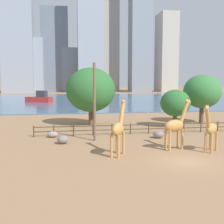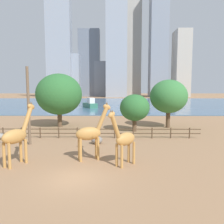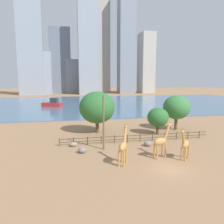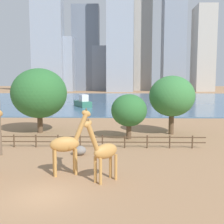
# 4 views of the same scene
# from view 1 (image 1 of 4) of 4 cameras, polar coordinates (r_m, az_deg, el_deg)

# --- Properties ---
(ground_plane) EXTENTS (400.00, 400.00, 0.00)m
(ground_plane) POSITION_cam_1_polar(r_m,az_deg,el_deg) (100.97, -3.78, 2.60)
(ground_plane) COLOR #9E7551
(harbor_water) EXTENTS (180.00, 86.00, 0.20)m
(harbor_water) POSITION_cam_1_polar(r_m,az_deg,el_deg) (97.98, -3.62, 2.55)
(harbor_water) COLOR #476B8C
(harbor_water) RESTS_ON ground
(giraffe_tall) EXTENTS (3.08, 1.61, 4.82)m
(giraffe_tall) POSITION_cam_1_polar(r_m,az_deg,el_deg) (26.57, 12.81, -2.64)
(giraffe_tall) COLOR #C18C47
(giraffe_tall) RESTS_ON ground
(giraffe_companion) EXTENTS (2.41, 2.36, 4.47)m
(giraffe_companion) POSITION_cam_1_polar(r_m,az_deg,el_deg) (26.48, 19.45, -3.23)
(giraffe_companion) COLOR #C18C47
(giraffe_companion) RESTS_ON ground
(giraffe_young) EXTENTS (2.01, 3.10, 4.89)m
(giraffe_young) POSITION_cam_1_polar(r_m,az_deg,el_deg) (23.82, 1.29, -3.40)
(giraffe_young) COLOR #C18C47
(giraffe_young) RESTS_ON ground
(utility_pole) EXTENTS (0.28, 0.28, 8.23)m
(utility_pole) POSITION_cam_1_polar(r_m,az_deg,el_deg) (29.54, -3.58, 2.01)
(utility_pole) COLOR brown
(utility_pole) RESTS_ON ground
(boulder_near_fence) EXTENTS (1.20, 1.12, 0.84)m
(boulder_near_fence) POSITION_cam_1_polar(r_m,az_deg,el_deg) (31.77, 9.42, -4.50)
(boulder_near_fence) COLOR gray
(boulder_near_fence) RESTS_ON ground
(boulder_by_pole) EXTENTS (1.18, 0.92, 0.69)m
(boulder_by_pole) POSITION_cam_1_polar(r_m,az_deg,el_deg) (32.40, -11.94, -4.47)
(boulder_by_pole) COLOR gray
(boulder_by_pole) RESTS_ON ground
(boulder_small) EXTENTS (1.15, 1.15, 0.86)m
(boulder_small) POSITION_cam_1_polar(r_m,az_deg,el_deg) (28.97, -9.96, -5.52)
(boulder_small) COLOR gray
(boulder_small) RESTS_ON ground
(enclosure_fence) EXTENTS (26.12, 0.14, 1.30)m
(enclosure_fence) POSITION_cam_1_polar(r_m,az_deg,el_deg) (34.00, 6.24, -3.16)
(enclosure_fence) COLOR #4C3826
(enclosure_fence) RESTS_ON ground
(tree_left_large) EXTENTS (5.63, 5.63, 7.33)m
(tree_left_large) POSITION_cam_1_polar(r_m,az_deg,el_deg) (44.51, 17.86, 3.96)
(tree_left_large) COLOR brown
(tree_left_large) RESTS_ON ground
(tree_center_broad) EXTENTS (4.11, 4.11, 5.19)m
(tree_center_broad) POSITION_cam_1_polar(r_m,az_deg,el_deg) (39.66, 12.73, 1.76)
(tree_center_broad) COLOR brown
(tree_center_broad) RESTS_ON ground
(tree_right_tall) EXTENTS (7.06, 7.06, 8.27)m
(tree_right_tall) POSITION_cam_1_polar(r_m,az_deg,el_deg) (40.49, -4.35, 4.49)
(tree_right_tall) COLOR brown
(tree_right_tall) RESTS_ON ground
(boat_ferry) EXTENTS (5.25, 7.25, 3.02)m
(boat_ferry) POSITION_cam_1_polar(r_m,az_deg,el_deg) (73.76, -5.48, 2.22)
(boat_ferry) COLOR #337259
(boat_ferry) RESTS_ON harbor_water
(boat_sailboat) EXTENTS (8.30, 5.95, 3.45)m
(boat_sailboat) POSITION_cam_1_polar(r_m,az_deg,el_deg) (86.43, -14.49, 2.73)
(boat_sailboat) COLOR #B22D28
(boat_sailboat) RESTS_ON harbor_water
(skyline_tower_needle) EXTENTS (14.83, 8.20, 69.84)m
(skyline_tower_needle) POSITION_cam_1_polar(r_m,az_deg,el_deg) (166.30, -4.35, 16.07)
(skyline_tower_needle) COLOR #939EAD
(skyline_tower_needle) RESTS_ON ground
(skyline_block_central) EXTENTS (10.70, 15.71, 48.81)m
(skyline_block_central) POSITION_cam_1_polar(r_m,az_deg,el_deg) (184.96, 10.98, 11.68)
(skyline_block_central) COLOR #B7B2A8
(skyline_block_central) RESTS_ON ground
(skyline_tower_glass) EXTENTS (9.25, 10.96, 31.25)m
(skyline_tower_glass) POSITION_cam_1_polar(r_m,az_deg,el_deg) (172.58, -15.19, 9.06)
(skyline_tower_glass) COLOR #939EAD
(skyline_tower_glass) RESTS_ON ground
(skyline_block_left) EXTENTS (12.57, 11.86, 82.26)m
(skyline_block_left) POSITION_cam_1_polar(r_m,az_deg,el_deg) (178.78, 5.79, 17.38)
(skyline_block_left) COLOR gray
(skyline_block_left) RESTS_ON ground
(skyline_block_right) EXTENTS (11.02, 14.10, 78.21)m
(skyline_block_right) POSITION_cam_1_polar(r_m,az_deg,el_deg) (190.46, -0.54, 16.09)
(skyline_block_right) COLOR #ADA89E
(skyline_block_right) RESTS_ON ground
(skyline_tower_short) EXTENTS (17.24, 8.90, 74.09)m
(skyline_tower_short) POSITION_cam_1_polar(r_m,az_deg,el_deg) (170.78, -18.80, 16.23)
(skyline_tower_short) COLOR #939EAD
(skyline_tower_short) RESTS_ON ground
(skyline_block_wide) EXTENTS (16.41, 9.11, 51.42)m
(skyline_block_wide) POSITION_cam_1_polar(r_m,az_deg,el_deg) (181.58, -11.52, 12.19)
(skyline_block_wide) COLOR slate
(skyline_block_wide) RESTS_ON ground
(skyline_tower_far) EXTENTS (11.75, 14.87, 27.16)m
(skyline_tower_far) POSITION_cam_1_polar(r_m,az_deg,el_deg) (183.25, -8.24, 8.39)
(skyline_tower_far) COLOR gray
(skyline_tower_far) RESTS_ON ground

